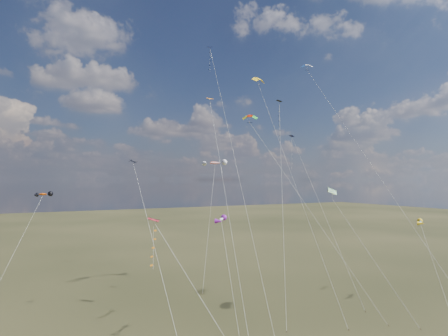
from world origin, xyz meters
name	(u,v)px	position (x,y,z in m)	size (l,w,h in m)	color
diamond_black_high	(280,129)	(9.27, 17.22, 25.16)	(9.52, 14.26, 29.78)	black
diamond_navy_tall	(214,77)	(0.66, 22.53, 33.38)	(4.68, 24.98, 39.01)	#090D4D
diamond_black_mid	(146,213)	(-14.17, 9.21, 13.68)	(1.06, 17.68, 19.68)	black
diamond_red_low	(158,250)	(-16.05, -0.45, 11.39)	(7.12, 9.04, 14.06)	red
diamond_navy_right	(295,159)	(14.95, 20.78, 20.82)	(1.37, 17.09, 24.89)	#070B43
diamond_orange_center	(220,161)	(-4.11, 11.32, 19.63)	(3.18, 15.54, 28.58)	orange
parafoil_yellow	(259,80)	(9.55, 23.40, 34.22)	(3.59, 23.20, 35.07)	gold
parafoil_blue_white	(308,67)	(18.57, 21.47, 37.12)	(2.76, 29.56, 38.04)	blue
parafoil_striped	(332,189)	(11.14, 7.83, 16.04)	(5.42, 11.81, 16.80)	yellow
parafoil_tricolor	(251,117)	(2.00, 13.85, 25.91)	(11.85, 14.92, 26.66)	yellow
novelty_orange_black	(43,195)	(-22.82, 35.25, 14.97)	(8.83, 10.16, 15.48)	#D04B0C
novelty_white_purple	(221,220)	(-6.14, 7.01, 12.80)	(2.49, 8.29, 13.24)	white
novelty_redwhite_stripe	(215,163)	(5.04, 31.00, 20.28)	(8.60, 9.57, 20.92)	red
novelty_blue_yellow	(420,222)	(25.80, 5.35, 11.07)	(6.20, 9.00, 11.57)	#277FC9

